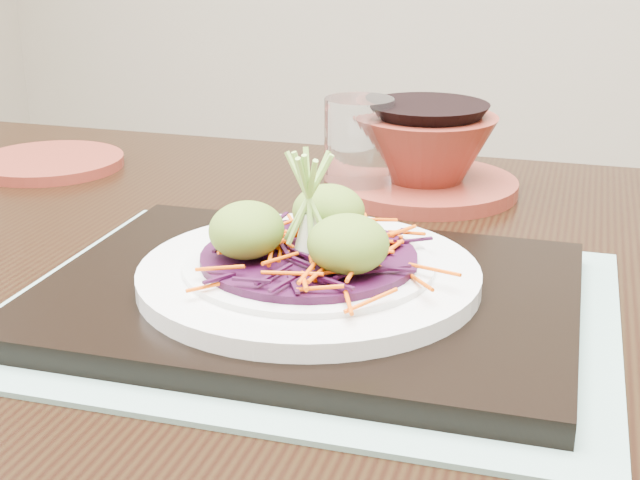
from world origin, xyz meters
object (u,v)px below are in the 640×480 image
at_px(terracotta_side_plate, 50,162).
at_px(terracotta_bowl_set, 425,158).
at_px(water_glass, 359,147).
at_px(dining_table, 339,399).
at_px(white_plate, 309,273).
at_px(serving_tray, 309,295).

distance_m(terracotta_side_plate, terracotta_bowl_set, 0.40).
distance_m(water_glass, terracotta_bowl_set, 0.07).
height_order(dining_table, white_plate, white_plate).
xyz_separation_m(white_plate, water_glass, (-0.06, 0.27, 0.02)).
xyz_separation_m(serving_tray, terracotta_bowl_set, (-0.00, 0.30, 0.02)).
distance_m(serving_tray, terracotta_bowl_set, 0.30).
height_order(dining_table, terracotta_bowl_set, terracotta_bowl_set).
distance_m(white_plate, terracotta_bowl_set, 0.30).
distance_m(dining_table, serving_tray, 0.12).
bearing_deg(dining_table, terracotta_side_plate, 150.54).
height_order(white_plate, terracotta_bowl_set, terracotta_bowl_set).
relative_size(terracotta_side_plate, terracotta_bowl_set, 0.86).
relative_size(white_plate, terracotta_bowl_set, 1.27).
bearing_deg(serving_tray, dining_table, 81.96).
bearing_deg(white_plate, serving_tray, -45.00).
height_order(serving_tray, white_plate, white_plate).
relative_size(serving_tray, water_glass, 3.78).
bearing_deg(white_plate, terracotta_bowl_set, 90.42).
bearing_deg(terracotta_side_plate, white_plate, -30.58).
bearing_deg(terracotta_side_plate, serving_tray, -30.58).
xyz_separation_m(dining_table, terracotta_bowl_set, (-0.00, 0.24, 0.13)).
distance_m(white_plate, water_glass, 0.27).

